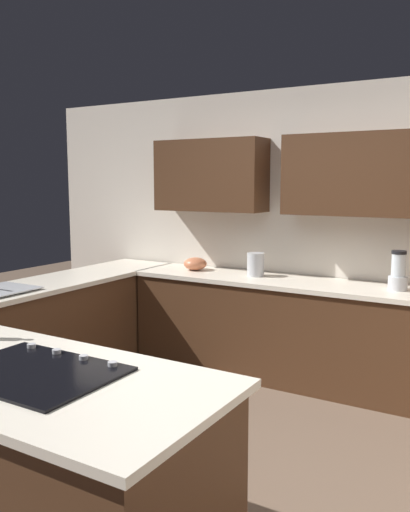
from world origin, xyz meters
TOP-DOWN VIEW (x-y plane):
  - ground_plane at (0.00, 0.00)m, footprint 14.00×14.00m
  - wall_back at (0.07, -2.05)m, footprint 6.00×0.44m
  - lower_cabinets_back at (0.10, -1.72)m, footprint 2.80×0.60m
  - countertop_back at (0.10, -1.72)m, footprint 2.84×0.64m
  - lower_cabinets_side at (1.82, -0.55)m, footprint 0.60×2.90m
  - countertop_side at (1.82, -0.55)m, footprint 0.64×2.94m
  - island_base at (0.17, 1.04)m, footprint 1.75×0.85m
  - island_top at (0.17, 1.04)m, footprint 1.83×0.93m
  - cooktop at (0.17, 1.04)m, footprint 0.76×0.56m
  - blender at (-0.85, -1.76)m, footprint 0.15×0.15m
  - mixing_bowl at (1.05, -1.76)m, footprint 0.23×0.23m
  - kettle at (0.40, -1.76)m, footprint 0.16×0.16m

SIDE VIEW (x-z plane):
  - ground_plane at x=0.00m, z-range 0.00..0.00m
  - lower_cabinets_back at x=0.10m, z-range 0.00..0.86m
  - lower_cabinets_side at x=1.82m, z-range 0.00..0.86m
  - island_base at x=0.17m, z-range 0.00..0.86m
  - countertop_back at x=0.10m, z-range 0.86..0.90m
  - countertop_side at x=1.82m, z-range 0.86..0.90m
  - island_top at x=0.17m, z-range 0.86..0.90m
  - cooktop at x=0.17m, z-range 0.89..0.92m
  - mixing_bowl at x=1.05m, z-range 0.90..1.02m
  - kettle at x=0.40m, z-range 0.90..1.11m
  - blender at x=-0.85m, z-range 0.88..1.19m
  - wall_back at x=0.07m, z-range 0.13..2.73m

